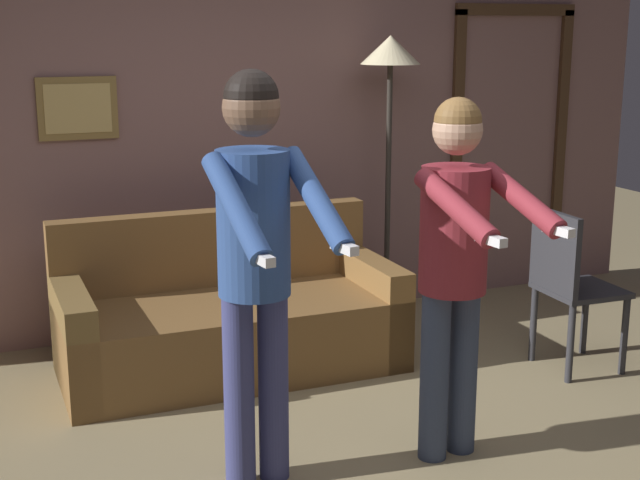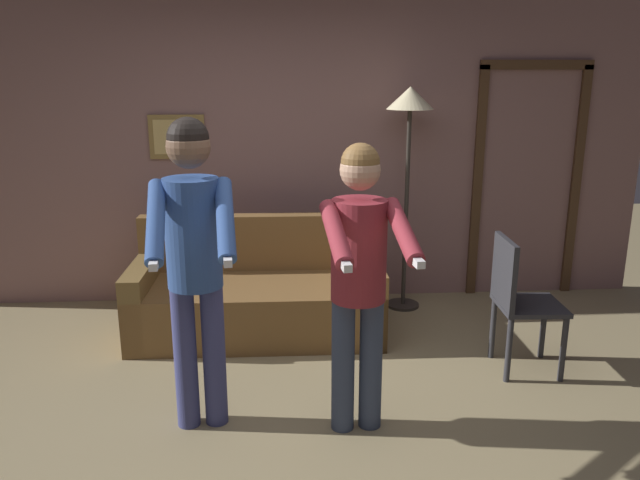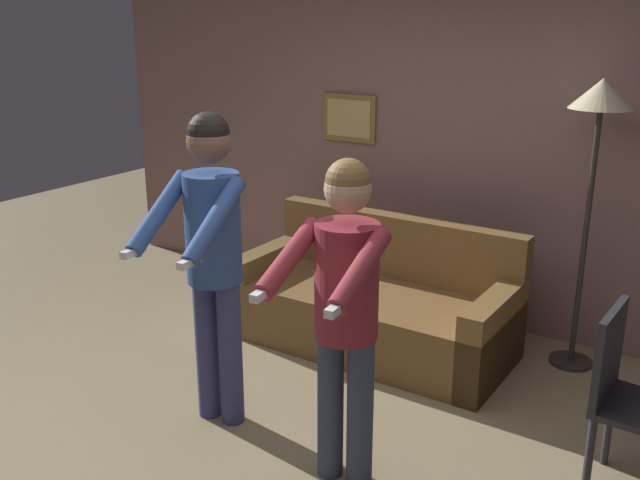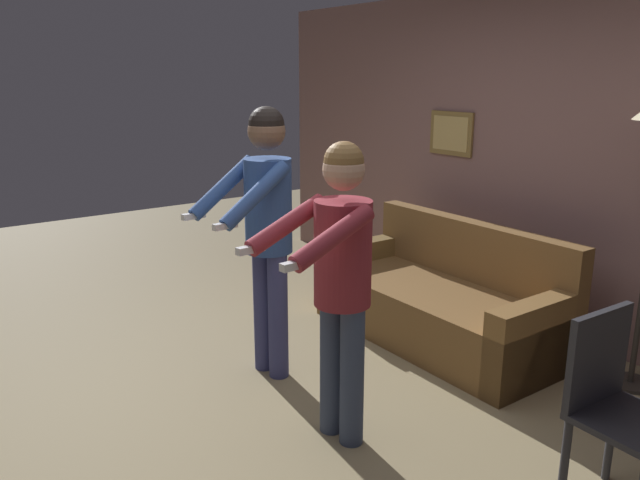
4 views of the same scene
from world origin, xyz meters
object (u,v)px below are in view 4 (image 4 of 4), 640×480
Objects in this scene: couch at (441,304)px; person_standing_right at (340,269)px; person_standing_left at (266,217)px; dining_chair_distant at (614,402)px.

couch is 1.71m from person_standing_right.
person_standing_left reaches higher than couch.
dining_chair_distant is at bearing -23.59° from couch.
couch is 2.06× the size of dining_chair_distant.
dining_chair_distant is at bearing 29.79° from person_standing_right.
person_standing_right is (0.89, -0.10, -0.09)m from person_standing_left.
person_standing_right is 1.41m from dining_chair_distant.
person_standing_left is at bearing 173.67° from person_standing_right.
person_standing_right is at bearing -67.26° from couch.
person_standing_right reaches higher than dining_chair_distant.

